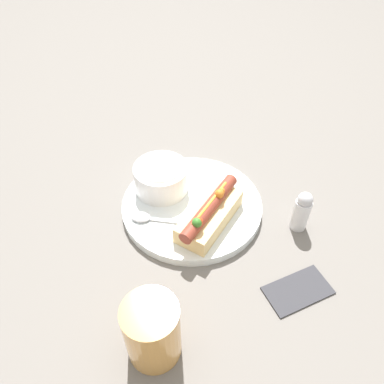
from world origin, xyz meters
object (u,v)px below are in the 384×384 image
salt_shaker (302,211)px  hot_dog (211,213)px  spoon (154,219)px  drinking_glass (152,331)px  soup_bowl (161,177)px

salt_shaker → hot_dog: bearing=148.8°
salt_shaker → spoon: bearing=147.7°
drinking_glass → salt_shaker: size_ratio=1.27×
soup_bowl → spoon: bearing=-129.3°
spoon → salt_shaker: (0.22, -0.14, 0.02)m
hot_dog → salt_shaker: size_ratio=1.87×
soup_bowl → spoon: 0.09m
hot_dog → drinking_glass: drinking_glass is taller
spoon → salt_shaker: bearing=-171.0°
spoon → drinking_glass: drinking_glass is taller
spoon → drinking_glass: (-0.11, -0.20, 0.03)m
hot_dog → spoon: 0.10m
soup_bowl → salt_shaker: bearing=-50.5°
spoon → drinking_glass: 0.22m
hot_dog → drinking_glass: 0.24m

